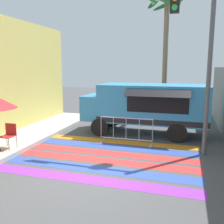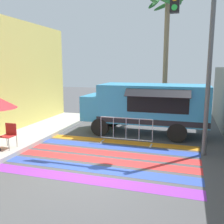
# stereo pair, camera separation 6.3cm
# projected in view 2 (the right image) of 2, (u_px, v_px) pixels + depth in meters

# --- Properties ---
(ground_plane) EXTENTS (60.00, 60.00, 0.00)m
(ground_plane) POSITION_uv_depth(u_px,v_px,m) (96.00, 170.00, 7.76)
(ground_plane) COLOR #4C4C4F
(crosswalk_painted) EXTENTS (6.40, 4.36, 0.01)m
(crosswalk_painted) POSITION_uv_depth(u_px,v_px,m) (108.00, 157.00, 8.92)
(crosswalk_painted) COLOR purple
(crosswalk_painted) RESTS_ON ground_plane
(food_truck) EXTENTS (5.80, 2.61, 2.38)m
(food_truck) POSITION_uv_depth(u_px,v_px,m) (144.00, 104.00, 11.81)
(food_truck) COLOR #338CBF
(food_truck) RESTS_ON ground_plane
(traffic_signal_pole) EXTENTS (3.76, 0.29, 6.39)m
(traffic_signal_pole) POSITION_uv_depth(u_px,v_px,m) (191.00, 34.00, 8.58)
(traffic_signal_pole) COLOR #515456
(traffic_signal_pole) RESTS_ON ground_plane
(folding_chair) EXTENTS (0.47, 0.47, 0.91)m
(folding_chair) POSITION_uv_depth(u_px,v_px,m) (9.00, 133.00, 9.39)
(folding_chair) COLOR #4C4C51
(folding_chair) RESTS_ON sidewalk_left
(barricade_front) EXTENTS (2.23, 0.44, 1.11)m
(barricade_front) POSITION_uv_depth(u_px,v_px,m) (126.00, 131.00, 10.38)
(barricade_front) COLOR #B7BABF
(barricade_front) RESTS_ON ground_plane
(palm_tree) EXTENTS (2.21, 2.22, 7.47)m
(palm_tree) POSITION_uv_depth(u_px,v_px,m) (166.00, 27.00, 14.71)
(palm_tree) COLOR #7A664C
(palm_tree) RESTS_ON ground_plane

